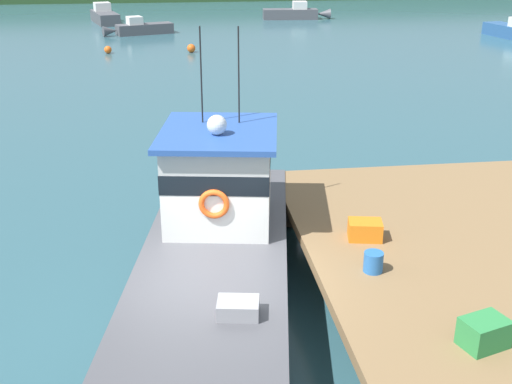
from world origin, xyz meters
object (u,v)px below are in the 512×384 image
object	(u,v)px
moored_boat_far_left	(295,13)
moored_boat_off_the_point	(104,16)
main_fishing_boat	(218,243)
bait_bucket	(373,262)
crate_stack_mid_dock	(365,230)
crate_single_far	(484,333)
moored_boat_mid_harbor	(140,28)
mooring_buoy_channel_marker	(108,50)
mooring_buoy_spare_mooring	(191,48)

from	to	relation	value
moored_boat_far_left	moored_boat_off_the_point	xyz separation A→B (m)	(-15.08, -0.24, 0.03)
main_fishing_boat	moored_boat_off_the_point	size ratio (longest dim) A/B	1.70
bait_bucket	moored_boat_off_the_point	world-z (taller)	bait_bucket
bait_bucket	moored_boat_far_left	bearing A→B (deg)	80.90
crate_stack_mid_dock	moored_boat_off_the_point	bearing A→B (deg)	101.23
main_fishing_boat	crate_single_far	bearing A→B (deg)	-50.40
main_fishing_boat	bait_bucket	distance (m)	3.02
bait_bucket	moored_boat_far_left	world-z (taller)	bait_bucket
main_fishing_boat	moored_boat_mid_harbor	distance (m)	34.71
main_fishing_boat	moored_boat_off_the_point	xyz separation A→B (m)	(-5.71, 41.44, -0.50)
bait_bucket	mooring_buoy_channel_marker	bearing A→B (deg)	103.01
moored_boat_mid_harbor	moored_boat_off_the_point	bearing A→B (deg)	113.56
crate_stack_mid_dock	mooring_buoy_spare_mooring	bearing A→B (deg)	94.48
bait_bucket	mooring_buoy_spare_mooring	size ratio (longest dim) A/B	0.71
moored_boat_off_the_point	moored_boat_mid_harbor	bearing A→B (deg)	-66.44
moored_boat_off_the_point	mooring_buoy_spare_mooring	size ratio (longest dim) A/B	12.20
main_fishing_boat	mooring_buoy_channel_marker	size ratio (longest dim) A/B	23.35
crate_stack_mid_dock	moored_boat_off_the_point	size ratio (longest dim) A/B	0.10
moored_boat_mid_harbor	mooring_buoy_spare_mooring	size ratio (longest dim) A/B	10.00
moored_boat_mid_harbor	crate_stack_mid_dock	bearing A→B (deg)	-81.34
main_fishing_boat	moored_boat_off_the_point	distance (m)	41.84
bait_bucket	moored_boat_far_left	size ratio (longest dim) A/B	0.06
moored_boat_off_the_point	mooring_buoy_spare_mooring	world-z (taller)	moored_boat_off_the_point
main_fishing_boat	mooring_buoy_channel_marker	xyz separation A→B (m)	(-4.27, 27.17, -0.79)
mooring_buoy_channel_marker	main_fishing_boat	bearing A→B (deg)	-81.06
crate_stack_mid_dock	moored_boat_far_left	bearing A→B (deg)	80.93
moored_boat_far_left	mooring_buoy_spare_mooring	xyz separation A→B (m)	(-8.89, -14.79, -0.23)
main_fishing_boat	crate_stack_mid_dock	size ratio (longest dim) A/B	16.61
crate_single_far	moored_boat_off_the_point	world-z (taller)	crate_single_far
crate_stack_mid_dock	crate_single_far	xyz separation A→B (m)	(0.63, -3.38, 0.03)
main_fishing_boat	crate_stack_mid_dock	world-z (taller)	main_fishing_boat
moored_boat_far_left	mooring_buoy_spare_mooring	distance (m)	17.26
moored_boat_off_the_point	main_fishing_boat	bearing A→B (deg)	-82.15
mooring_buoy_spare_mooring	mooring_buoy_channel_marker	world-z (taller)	mooring_buoy_spare_mooring
bait_bucket	mooring_buoy_spare_mooring	distance (m)	28.74
bait_bucket	moored_boat_off_the_point	distance (m)	43.98
mooring_buoy_spare_mooring	moored_boat_off_the_point	bearing A→B (deg)	113.04
crate_single_far	main_fishing_boat	bearing A→B (deg)	129.60
crate_stack_mid_dock	bait_bucket	size ratio (longest dim) A/B	1.76
moored_boat_far_left	moored_boat_mid_harbor	bearing A→B (deg)	-149.69
moored_boat_off_the_point	mooring_buoy_channel_marker	xyz separation A→B (m)	(1.44, -14.27, -0.29)
moored_boat_far_left	moored_boat_off_the_point	distance (m)	15.09
main_fishing_boat	mooring_buoy_channel_marker	distance (m)	27.52
crate_single_far	mooring_buoy_channel_marker	world-z (taller)	crate_single_far
moored_boat_far_left	crate_single_far	bearing A→B (deg)	-97.62
crate_stack_mid_dock	mooring_buoy_channel_marker	size ratio (longest dim) A/B	1.41
crate_single_far	bait_bucket	bearing A→B (deg)	111.34
moored_boat_mid_harbor	mooring_buoy_spare_mooring	world-z (taller)	moored_boat_mid_harbor
moored_boat_mid_harbor	mooring_buoy_channel_marker	world-z (taller)	moored_boat_mid_harbor
main_fishing_boat	crate_stack_mid_dock	bearing A→B (deg)	-12.17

